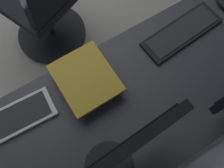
% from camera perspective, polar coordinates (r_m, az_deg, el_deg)
% --- Properties ---
extents(desk, '(1.96, 0.65, 0.73)m').
position_cam_1_polar(desk, '(1.10, 1.38, -7.33)').
color(desk, '#38383D').
rests_on(desk, ground).
extents(drawer_pedestal, '(0.40, 0.51, 0.69)m').
position_cam_1_polar(drawer_pedestal, '(1.40, -5.86, -15.47)').
color(drawer_pedestal, '#38383D').
rests_on(drawer_pedestal, ground).
extents(monitor_primary, '(0.51, 0.20, 0.44)m').
position_cam_1_polar(monitor_primary, '(0.75, -1.07, -19.06)').
color(monitor_primary, black).
rests_on(monitor_primary, desk).
extents(keyboard_main, '(0.43, 0.16, 0.02)m').
position_cam_1_polar(keyboard_main, '(1.10, -24.30, -8.57)').
color(keyboard_main, silver).
rests_on(keyboard_main, desk).
extents(keyboard_spare, '(0.43, 0.17, 0.02)m').
position_cam_1_polar(keyboard_spare, '(1.23, 16.60, 12.05)').
color(keyboard_spare, black).
rests_on(keyboard_spare, desk).
extents(book_stack_near, '(0.24, 0.28, 0.07)m').
position_cam_1_polar(book_stack_near, '(1.04, -5.87, 1.00)').
color(book_stack_near, beige).
rests_on(book_stack_near, desk).
extents(office_chair, '(0.57, 0.61, 0.97)m').
position_cam_1_polar(office_chair, '(1.70, -15.91, 18.19)').
color(office_chair, black).
rests_on(office_chair, ground).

